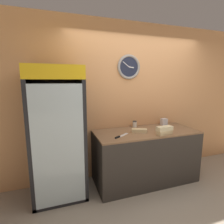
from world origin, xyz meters
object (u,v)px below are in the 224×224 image
(sandwich_stack_middle, at_px, (165,128))
(sandwich_flat_left, at_px, (139,131))
(condiment_jar, at_px, (135,124))
(chefs_knife, at_px, (120,136))
(sandwich_stack_bottom, at_px, (164,132))
(napkin_dispenser, at_px, (164,122))
(beverage_cooler, at_px, (57,128))

(sandwich_stack_middle, distance_m, sandwich_flat_left, 0.40)
(condiment_jar, bearing_deg, chefs_knife, -136.11)
(sandwich_stack_bottom, bearing_deg, chefs_knife, 170.42)
(chefs_knife, height_order, napkin_dispenser, napkin_dispenser)
(sandwich_flat_left, xyz_separation_m, condiment_jar, (0.08, 0.33, 0.03))
(sandwich_flat_left, distance_m, condiment_jar, 0.34)
(sandwich_stack_middle, xyz_separation_m, condiment_jar, (-0.24, 0.56, -0.04))
(sandwich_stack_bottom, height_order, condiment_jar, condiment_jar)
(beverage_cooler, xyz_separation_m, sandwich_stack_middle, (1.58, -0.35, -0.06))
(chefs_knife, relative_size, condiment_jar, 2.60)
(beverage_cooler, bearing_deg, chefs_knife, -14.90)
(sandwich_stack_middle, bearing_deg, chefs_knife, 170.42)
(napkin_dispenser, bearing_deg, condiment_jar, 177.44)
(sandwich_flat_left, xyz_separation_m, napkin_dispenser, (0.68, 0.31, 0.03))
(sandwich_stack_middle, distance_m, condiment_jar, 0.61)
(sandwich_flat_left, bearing_deg, napkin_dispenser, 24.07)
(sandwich_stack_bottom, distance_m, sandwich_flat_left, 0.39)
(sandwich_stack_bottom, relative_size, sandwich_stack_middle, 1.02)
(sandwich_stack_bottom, bearing_deg, condiment_jar, 113.23)
(sandwich_stack_bottom, xyz_separation_m, napkin_dispenser, (0.36, 0.53, 0.03))
(sandwich_stack_bottom, xyz_separation_m, sandwich_stack_middle, (0.00, 0.00, 0.07))
(napkin_dispenser, bearing_deg, chefs_knife, -158.70)
(chefs_knife, bearing_deg, condiment_jar, 43.89)
(beverage_cooler, bearing_deg, condiment_jar, 8.70)
(sandwich_stack_bottom, distance_m, napkin_dispenser, 0.64)
(sandwich_flat_left, relative_size, condiment_jar, 2.34)
(sandwich_stack_bottom, relative_size, chefs_knife, 0.94)
(beverage_cooler, height_order, sandwich_stack_middle, beverage_cooler)
(beverage_cooler, height_order, condiment_jar, beverage_cooler)
(beverage_cooler, distance_m, sandwich_stack_bottom, 1.62)
(beverage_cooler, xyz_separation_m, napkin_dispenser, (1.94, 0.18, -0.10))
(beverage_cooler, relative_size, sandwich_flat_left, 7.27)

